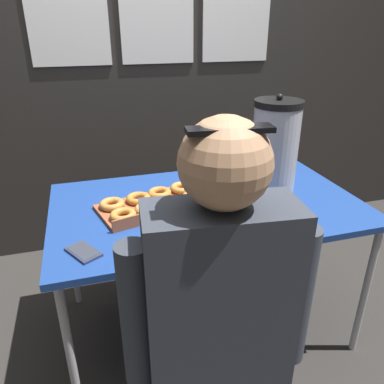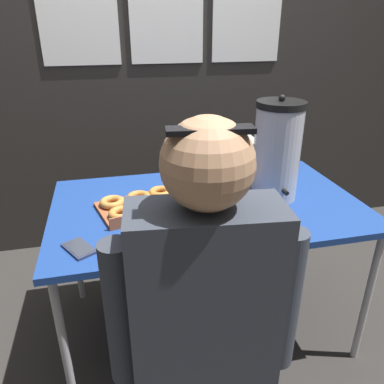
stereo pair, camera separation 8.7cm
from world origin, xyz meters
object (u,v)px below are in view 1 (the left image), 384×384
object	(u,v)px
cell_phone	(83,252)
space_heater	(236,160)
donut_box	(155,203)
coffee_urn	(275,150)
person_seated	(218,340)

from	to	relation	value
cell_phone	space_heater	bearing A→B (deg)	1.41
donut_box	coffee_urn	world-z (taller)	coffee_urn
space_heater	person_seated	world-z (taller)	person_seated
donut_box	person_seated	world-z (taller)	person_seated
cell_phone	donut_box	bearing A→B (deg)	12.06
cell_phone	space_heater	size ratio (longest dim) A/B	0.70
donut_box	coffee_urn	size ratio (longest dim) A/B	1.12
cell_phone	person_seated	xyz separation A→B (m)	(0.35, -0.42, -0.10)
donut_box	coffee_urn	xyz separation A→B (m)	(0.55, -0.02, 0.20)
coffee_urn	cell_phone	bearing A→B (deg)	-163.25
person_seated	coffee_urn	bearing A→B (deg)	-120.67
donut_box	person_seated	size ratio (longest dim) A/B	0.41
coffee_urn	cell_phone	distance (m)	0.93
coffee_urn	cell_phone	world-z (taller)	coffee_urn
donut_box	cell_phone	size ratio (longest dim) A/B	3.44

